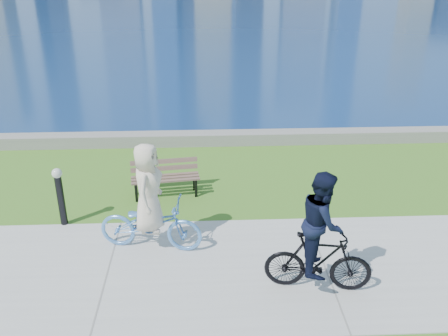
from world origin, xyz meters
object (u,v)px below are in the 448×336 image
(park_bench, at_px, (165,175))
(bollard_lamp, at_px, (60,193))
(cyclist_woman, at_px, (150,211))
(cyclist_man, at_px, (320,242))

(park_bench, relative_size, bollard_lamp, 1.25)
(bollard_lamp, height_order, cyclist_woman, cyclist_woman)
(park_bench, xyz_separation_m, cyclist_woman, (-0.14, -2.28, 0.33))
(park_bench, distance_m, cyclist_woman, 2.30)
(cyclist_woman, xyz_separation_m, cyclist_man, (2.96, -1.39, 0.12))
(park_bench, height_order, cyclist_woman, cyclist_woman)
(park_bench, bearing_deg, bollard_lamp, -155.40)
(park_bench, distance_m, cyclist_man, 4.65)
(cyclist_woman, distance_m, cyclist_man, 3.27)
(park_bench, distance_m, bollard_lamp, 2.46)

